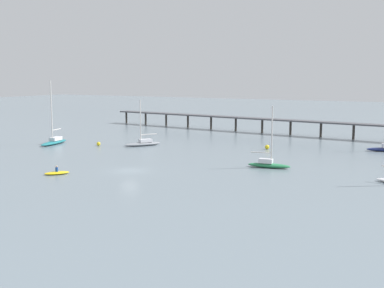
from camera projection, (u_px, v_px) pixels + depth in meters
The scene contains 8 objects.
ground_plane at pixel (130, 171), 67.03m from camera, with size 400.00×400.00×0.00m, color slate.
pier at pixel (351, 117), 99.11m from camera, with size 82.90×12.19×8.26m.
sailboat_green at pixel (269, 163), 69.16m from camera, with size 6.14×2.22×8.63m.
sailboat_gray at pixel (143, 143), 90.81m from camera, with size 5.33×6.92×8.38m.
sailboat_teal at pixel (54, 140), 92.69m from camera, with size 3.46×8.33×11.82m.
dinghy_yellow at pixel (57, 173), 64.61m from camera, with size 3.06×3.41×1.14m.
mooring_buoy_inner at pixel (267, 147), 86.55m from camera, with size 0.77×0.77×0.77m, color yellow.
mooring_buoy_outer at pixel (99, 144), 90.82m from camera, with size 0.70×0.70×0.70m, color yellow.
Camera 1 is at (38.93, -53.84, 12.77)m, focal length 46.49 mm.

